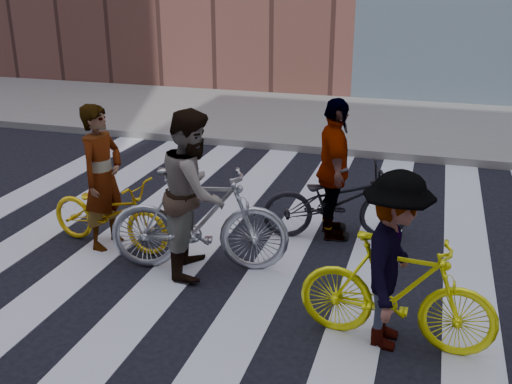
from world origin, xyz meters
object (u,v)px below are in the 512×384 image
at_px(bike_yellow_left, 109,213).
at_px(rider_mid, 194,192).
at_px(rider_rear, 334,170).
at_px(rider_left, 102,177).
at_px(rider_right, 394,261).
at_px(bike_yellow_right, 396,292).
at_px(bike_dark_rear, 336,201).
at_px(bike_silver_mid, 199,220).

distance_m(bike_yellow_left, rider_mid, 1.40).
bearing_deg(rider_rear, bike_yellow_left, 96.01).
distance_m(rider_left, rider_rear, 2.91).
bearing_deg(rider_right, rider_mid, 73.27).
xyz_separation_m(bike_yellow_left, bike_yellow_right, (3.63, -1.14, 0.09)).
height_order(rider_left, rider_rear, rider_rear).
height_order(bike_dark_rear, rider_left, rider_left).
height_order(bike_yellow_right, bike_dark_rear, bike_yellow_right).
relative_size(bike_yellow_right, rider_rear, 0.98).
relative_size(bike_yellow_right, bike_dark_rear, 0.95).
xyz_separation_m(bike_dark_rear, rider_right, (0.89, -2.24, 0.35)).
xyz_separation_m(rider_mid, rider_rear, (1.36, 1.36, -0.03)).
bearing_deg(rider_rear, rider_left, 95.64).
distance_m(bike_yellow_left, rider_rear, 2.90).
distance_m(bike_yellow_right, bike_dark_rear, 2.42).
xyz_separation_m(bike_silver_mid, rider_left, (-1.38, 0.27, 0.29)).
height_order(bike_dark_rear, rider_right, rider_right).
distance_m(bike_dark_rear, rider_left, 2.98).
distance_m(bike_silver_mid, rider_mid, 0.34).
bearing_deg(bike_yellow_right, rider_left, 76.84).
bearing_deg(rider_rear, rider_right, -173.81).
bearing_deg(bike_silver_mid, bike_dark_rear, -58.68).
height_order(rider_mid, rider_right, rider_mid).
bearing_deg(rider_right, bike_dark_rear, 25.66).
height_order(rider_left, rider_right, rider_left).
relative_size(bike_yellow_right, rider_mid, 0.95).
height_order(bike_dark_rear, rider_rear, rider_rear).
relative_size(bike_yellow_left, rider_left, 0.94).
distance_m(bike_yellow_right, rider_rear, 2.47).
xyz_separation_m(bike_dark_rear, rider_mid, (-1.41, -1.36, 0.46)).
bearing_deg(rider_mid, bike_yellow_right, -124.02).
bearing_deg(bike_silver_mid, bike_yellow_left, 65.02).
xyz_separation_m(bike_yellow_right, bike_dark_rear, (-0.94, 2.24, -0.05)).
bearing_deg(bike_yellow_right, rider_mid, 73.67).
bearing_deg(rider_rear, bike_silver_mid, 119.52).
height_order(bike_dark_rear, rider_mid, rider_mid).
relative_size(rider_mid, rider_right, 1.13).
bearing_deg(rider_mid, rider_right, -124.43).
xyz_separation_m(bike_dark_rear, rider_rear, (-0.05, 0.00, 0.43)).
height_order(bike_silver_mid, rider_right, rider_right).
xyz_separation_m(bike_yellow_left, rider_left, (-0.05, 0.00, 0.46)).
height_order(rider_mid, rider_rear, rider_mid).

